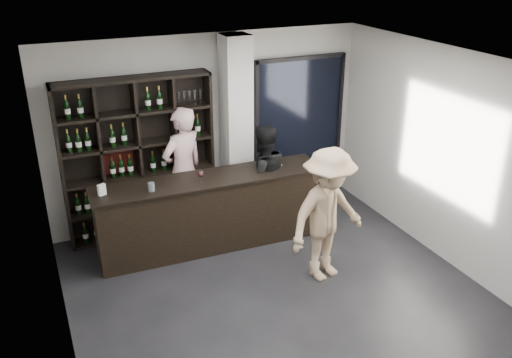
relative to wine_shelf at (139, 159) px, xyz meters
name	(u,v)px	position (x,y,z in m)	size (l,w,h in m)	color
floor	(288,306)	(1.15, -2.57, -1.20)	(5.00, 5.50, 0.01)	black
wine_shelf	(139,159)	(0.00, 0.00, 0.00)	(2.20, 0.35, 2.40)	black
structural_column	(237,131)	(1.50, -0.10, 0.25)	(0.40, 0.40, 2.90)	silver
glass_panel	(299,120)	(2.70, 0.12, 0.20)	(1.60, 0.08, 2.10)	black
tasting_counter	(211,212)	(0.80, -0.82, -0.65)	(3.30, 0.68, 1.09)	black
taster_pink	(183,170)	(0.61, -0.17, -0.22)	(0.71, 0.47, 1.95)	beige
taster_black	(262,180)	(1.65, -0.72, -0.34)	(0.83, 0.65, 1.71)	black
customer	(327,215)	(1.90, -2.17, -0.30)	(1.17, 0.67, 1.81)	tan
wine_glass	(201,176)	(0.64, -0.91, -0.02)	(0.08, 0.08, 0.19)	white
spit_cup	(151,187)	(-0.05, -0.92, -0.06)	(0.09, 0.09, 0.12)	#A6BBC7
napkin_stack	(276,165)	(1.83, -0.80, -0.10)	(0.13, 0.13, 0.02)	white
card_stand	(102,190)	(-0.67, -0.78, -0.04)	(0.10, 0.05, 0.15)	white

